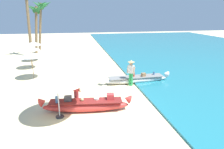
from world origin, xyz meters
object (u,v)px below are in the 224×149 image
object	(u,v)px
boat_red_foreground	(86,105)
boat_white_midground	(136,79)
patio_umbrella_large	(57,78)
palm_tree_tall_inland	(37,14)
palm_tree_leaning_seaward	(26,0)
palm_tree_mid_cluster	(41,10)
person_tourist_customer	(76,89)
person_vendor_hatted	(131,71)

from	to	relation	value
boat_red_foreground	boat_white_midground	bearing A→B (deg)	43.98
patio_umbrella_large	palm_tree_tall_inland	xyz separation A→B (m)	(-3.06, 16.19, 2.51)
patio_umbrella_large	boat_white_midground	bearing A→B (deg)	38.64
palm_tree_tall_inland	palm_tree_leaning_seaward	world-z (taller)	palm_tree_leaning_seaward
patio_umbrella_large	palm_tree_tall_inland	world-z (taller)	palm_tree_tall_inland
boat_red_foreground	palm_tree_leaning_seaward	world-z (taller)	palm_tree_leaning_seaward
patio_umbrella_large	palm_tree_mid_cluster	bearing A→B (deg)	98.75
boat_red_foreground	palm_tree_leaning_seaward	bearing A→B (deg)	109.16
boat_white_midground	person_tourist_customer	xyz separation A→B (m)	(-4.02, -2.99, 0.71)
boat_red_foreground	palm_tree_mid_cluster	xyz separation A→B (m)	(-4.00, 17.70, 4.58)
boat_red_foreground	person_tourist_customer	bearing A→B (deg)	132.49
person_vendor_hatted	palm_tree_mid_cluster	size ratio (longest dim) A/B	0.28
boat_red_foreground	person_vendor_hatted	bearing A→B (deg)	44.28
palm_tree_tall_inland	palm_tree_mid_cluster	bearing A→B (deg)	81.60
person_vendor_hatted	palm_tree_leaning_seaward	bearing A→B (deg)	126.07
boat_white_midground	person_tourist_customer	distance (m)	5.06
person_tourist_customer	patio_umbrella_large	size ratio (longest dim) A/B	0.70
boat_red_foreground	palm_tree_tall_inland	world-z (taller)	palm_tree_tall_inland
boat_white_midground	person_vendor_hatted	distance (m)	1.01
boat_red_foreground	palm_tree_tall_inland	size ratio (longest dim) A/B	0.79
palm_tree_tall_inland	palm_tree_mid_cluster	world-z (taller)	palm_tree_mid_cluster
boat_white_midground	palm_tree_tall_inland	world-z (taller)	palm_tree_tall_inland
patio_umbrella_large	palm_tree_leaning_seaward	bearing A→B (deg)	104.16
palm_tree_leaning_seaward	palm_tree_mid_cluster	distance (m)	4.08
person_vendor_hatted	person_tourist_customer	world-z (taller)	person_tourist_customer
boat_white_midground	palm_tree_leaning_seaward	size ratio (longest dim) A/B	0.67
boat_red_foreground	palm_tree_leaning_seaward	distance (m)	15.58
person_vendor_hatted	palm_tree_leaning_seaward	xyz separation A→B (m)	(-7.86, 10.79, 4.76)
person_vendor_hatted	palm_tree_leaning_seaward	distance (m)	14.18
boat_red_foreground	boat_white_midground	size ratio (longest dim) A/B	0.93
person_tourist_customer	palm_tree_mid_cluster	world-z (taller)	palm_tree_mid_cluster
person_vendor_hatted	palm_tree_mid_cluster	distance (m)	16.78
boat_red_foreground	palm_tree_mid_cluster	bearing A→B (deg)	102.74
person_tourist_customer	palm_tree_tall_inland	distance (m)	16.18
patio_umbrella_large	palm_tree_tall_inland	distance (m)	16.67
person_vendor_hatted	palm_tree_mid_cluster	xyz separation A→B (m)	(-7.07, 14.70, 3.90)
patio_umbrella_large	palm_tree_leaning_seaward	xyz separation A→B (m)	(-3.57, 14.17, 3.88)
person_vendor_hatted	person_tourist_customer	xyz separation A→B (m)	(-3.50, -2.52, -0.02)
person_vendor_hatted	person_tourist_customer	size ratio (longest dim) A/B	1.00
boat_red_foreground	person_tourist_customer	xyz separation A→B (m)	(-0.43, 0.47, 0.65)
palm_tree_tall_inland	palm_tree_leaning_seaward	bearing A→B (deg)	-104.22
boat_white_midground	palm_tree_mid_cluster	size ratio (longest dim) A/B	0.79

